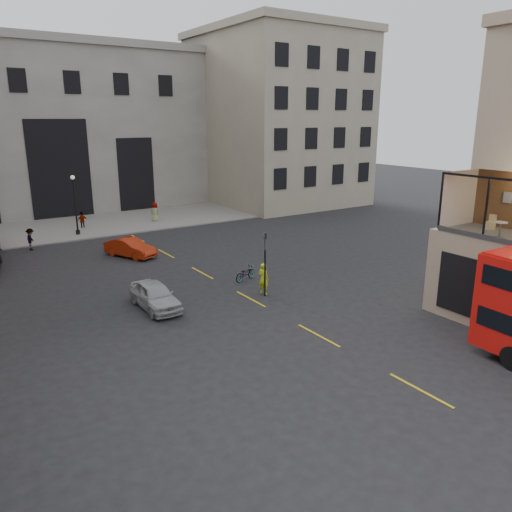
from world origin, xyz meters
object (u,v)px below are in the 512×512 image
car_a (155,296)px  traffic_light_near (265,256)px  street_lamp_b (76,209)px  pedestrian_c (82,221)px  cafe_chair_d (491,225)px  cyclist (263,279)px  cafe_table_far (500,227)px  car_b (130,248)px  pedestrian_b (31,239)px  bicycle (245,273)px  pedestrian_d (155,212)px

car_a → traffic_light_near: bearing=-15.5°
street_lamp_b → pedestrian_c: street_lamp_b is taller
car_a → pedestrian_c: 22.87m
street_lamp_b → cafe_chair_d: cafe_chair_d is taller
cyclist → car_a: bearing=57.9°
pedestrian_c → cafe_table_far: (10.69, -34.34, 4.29)m
traffic_light_near → cyclist: traffic_light_near is taller
car_b → pedestrian_b: (-5.85, 6.18, 0.18)m
traffic_light_near → street_lamp_b: bearing=102.8°
cyclist → pedestrian_b: size_ratio=1.08×
street_lamp_b → car_a: 20.38m
traffic_light_near → car_b: 13.28m
pedestrian_b → cafe_chair_d: size_ratio=2.30×
pedestrian_b → pedestrian_c: size_ratio=1.08×
street_lamp_b → cyclist: 22.28m
bicycle → cafe_chair_d: bearing=-164.0°
traffic_light_near → pedestrian_d: 24.06m
bicycle → cafe_chair_d: cafe_chair_d is taller
car_b → cafe_chair_d: 24.59m
traffic_light_near → car_a: 6.57m
street_lamp_b → car_b: bearing=-81.2°
street_lamp_b → pedestrian_b: 5.61m
car_a → pedestrian_d: bearing=67.6°
pedestrian_c → pedestrian_d: (6.98, -0.66, 0.16)m
traffic_light_near → car_b: bearing=105.6°
pedestrian_d → cafe_table_far: (3.71, -33.68, 4.13)m
traffic_light_near → pedestrian_b: traffic_light_near is taller
cyclist → cafe_table_far: (6.64, -10.23, 4.16)m
cafe_table_far → cafe_chair_d: size_ratio=0.99×
car_b → pedestrian_d: bearing=34.0°
bicycle → cyclist: size_ratio=0.95×
cyclist → cafe_table_far: cafe_table_far is taller
street_lamp_b → pedestrian_d: size_ratio=2.73×
car_b → bicycle: size_ratio=2.35×
bicycle → cafe_chair_d: size_ratio=2.34×
cafe_table_far → bicycle: bearing=115.5°
pedestrian_c → pedestrian_d: bearing=163.6°
street_lamp_b → cyclist: street_lamp_b is taller
pedestrian_b → cafe_chair_d: bearing=-126.0°
car_b → pedestrian_c: pedestrian_c is taller
cyclist → pedestrian_d: bearing=-27.0°
car_a → pedestrian_c: size_ratio=2.64×
street_lamp_b → cyclist: bearing=-76.6°
pedestrian_d → cafe_table_far: size_ratio=2.58×
pedestrian_b → pedestrian_c: bearing=-23.0°
pedestrian_b → cyclist: bearing=-131.2°
car_a → pedestrian_c: bearing=84.7°
bicycle → cafe_table_far: size_ratio=2.35×
cyclist → cafe_table_far: bearing=-166.9°
traffic_light_near → cyclist: 1.54m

